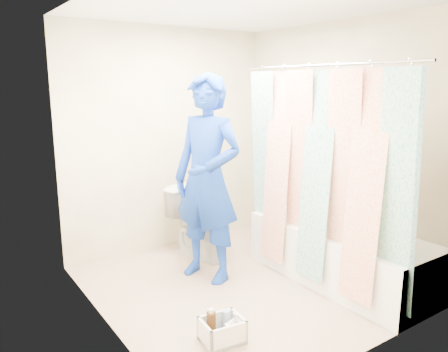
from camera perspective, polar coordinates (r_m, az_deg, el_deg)
floor at (r=4.10m, az=1.84°, el=-14.15°), size 2.60×2.60×0.00m
ceiling at (r=3.73m, az=2.10°, el=21.15°), size 2.40×2.60×0.02m
wall_back at (r=4.83m, az=-7.26°, el=4.68°), size 2.40×0.02×2.40m
wall_front at (r=2.81m, az=17.88°, el=-1.02°), size 2.40×0.02×2.40m
wall_left at (r=3.18m, az=-15.73°, el=0.56°), size 0.02×2.60×2.40m
wall_right at (r=4.54m, az=14.28°, el=3.95°), size 0.02×2.60×2.40m
bathtub at (r=4.24m, az=14.80°, el=-9.67°), size 0.70×1.75×0.50m
curtain_rod at (r=3.71m, az=12.78°, el=13.93°), size 0.02×1.90×0.02m
shower_curtain at (r=3.79m, az=12.13°, el=-0.24°), size 0.06×1.75×1.80m
toilet at (r=4.64m, az=-2.97°, el=-6.10°), size 0.59×0.81×0.74m
tank_lid at (r=4.54m, az=-1.88°, el=-5.63°), size 0.49×0.31×0.03m
tank_internals at (r=4.64m, az=-5.16°, el=-1.54°), size 0.18×0.08×0.24m
plumber at (r=3.98m, az=-2.20°, el=-0.41°), size 0.68×0.81×1.90m
cleaning_caddy at (r=3.29m, az=-0.09°, el=-19.56°), size 0.31×0.26×0.22m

